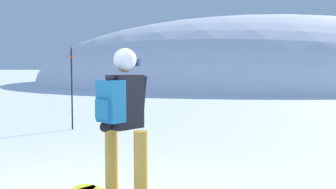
{
  "coord_description": "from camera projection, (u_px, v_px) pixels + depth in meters",
  "views": [
    {
      "loc": [
        1.57,
        -3.28,
        1.52
      ],
      "look_at": [
        0.1,
        3.77,
        1.0
      ],
      "focal_mm": 41.98,
      "sensor_mm": 36.0,
      "label": 1
    }
  ],
  "objects": [
    {
      "name": "piste_marker_near",
      "position": [
        72.0,
        82.0,
        9.38
      ],
      "size": [
        0.2,
        0.2,
        2.0
      ],
      "color": "black",
      "rests_on": "ground"
    },
    {
      "name": "ridge_peak_main",
      "position": [
        253.0,
        82.0,
        37.8
      ],
      "size": [
        40.96,
        36.87,
        12.03
      ],
      "color": "white",
      "rests_on": "ground"
    },
    {
      "name": "snowboarder_main",
      "position": [
        123.0,
        122.0,
        4.24
      ],
      "size": [
        1.62,
        1.08,
        1.71
      ],
      "color": "yellow",
      "rests_on": "ground"
    }
  ]
}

